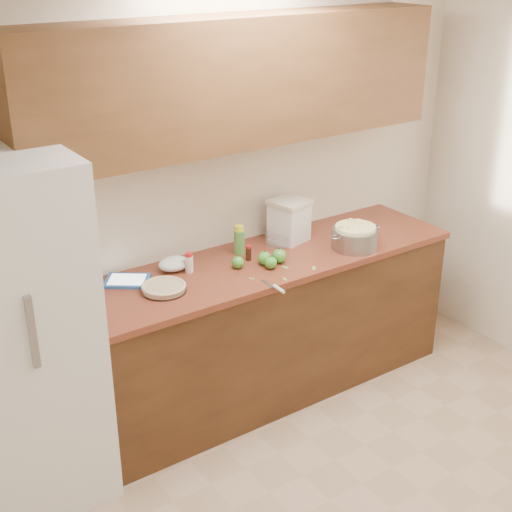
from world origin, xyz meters
TOP-DOWN VIEW (x-y plane):
  - room_shell at (0.00, 0.00)m, footprint 3.60×3.60m
  - counter_run at (0.00, 1.48)m, footprint 2.64×0.68m
  - upper_cabinets at (0.00, 1.63)m, footprint 2.60×0.34m
  - fridge at (-1.44, 1.44)m, footprint 0.70×0.70m
  - pie at (-0.62, 1.43)m, footprint 0.25×0.25m
  - colander at (0.63, 1.30)m, footprint 0.38×0.29m
  - flour_canister at (0.37, 1.63)m, footprint 0.26×0.26m
  - tablet at (-0.74, 1.65)m, footprint 0.30×0.29m
  - paring_knife at (-0.10, 1.10)m, footprint 0.03×0.20m
  - lemon_bottle at (-0.00, 1.63)m, footprint 0.07×0.07m
  - cinnamon_shaker at (-0.39, 1.57)m, footprint 0.05×0.05m
  - vanilla_bottle at (-0.01, 1.51)m, footprint 0.03×0.03m
  - mixing_bowl at (0.29, 1.61)m, footprint 0.19×0.19m
  - paper_towel at (-0.44, 1.64)m, footprint 0.19×0.15m
  - apple_left at (-0.13, 1.45)m, footprint 0.07×0.07m
  - apple_center at (0.03, 1.41)m, footprint 0.08×0.08m
  - apple_front at (0.03, 1.34)m, footprint 0.07×0.07m
  - apple_extra at (0.11, 1.38)m, footprint 0.09×0.09m
  - peel_a at (0.23, 1.20)m, footprint 0.05×0.05m
  - peel_b at (0.01, 1.18)m, footprint 0.02×0.04m
  - peel_c at (-0.14, 1.29)m, footprint 0.03×0.04m
  - peel_d at (0.10, 1.30)m, footprint 0.03×0.05m

SIDE VIEW (x-z plane):
  - counter_run at x=0.00m, z-range 0.00..0.92m
  - fridge at x=-1.44m, z-range 0.00..1.80m
  - peel_a at x=0.23m, z-range 0.92..0.92m
  - peel_b at x=0.01m, z-range 0.92..0.92m
  - peel_c at x=-0.14m, z-range 0.92..0.92m
  - peel_d at x=0.10m, z-range 0.92..0.92m
  - tablet at x=-0.74m, z-range 0.92..0.94m
  - paring_knife at x=-0.10m, z-range 0.92..0.94m
  - pie at x=-0.62m, z-range 0.92..0.96m
  - apple_left at x=-0.13m, z-range 0.91..1.00m
  - apple_front at x=0.03m, z-range 0.91..1.00m
  - paper_towel at x=-0.44m, z-range 0.92..1.00m
  - mixing_bowl at x=0.29m, z-range 0.92..0.99m
  - apple_center at x=0.03m, z-range 0.91..1.01m
  - apple_extra at x=0.11m, z-range 0.91..1.01m
  - vanilla_bottle at x=-0.01m, z-range 0.92..1.01m
  - cinnamon_shaker at x=-0.39m, z-range 0.92..1.04m
  - colander at x=0.63m, z-range 0.92..1.06m
  - lemon_bottle at x=0.00m, z-range 0.92..1.10m
  - flour_canister at x=0.37m, z-range 0.92..1.19m
  - room_shell at x=0.00m, z-range -0.50..3.10m
  - upper_cabinets at x=0.00m, z-range 1.60..2.30m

